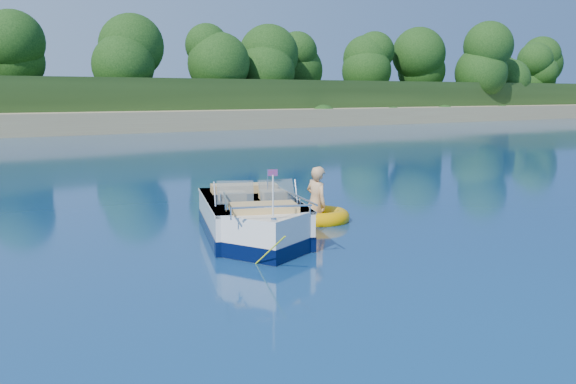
% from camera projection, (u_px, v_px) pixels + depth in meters
% --- Properties ---
extents(ground, '(160.00, 160.00, 0.00)m').
position_uv_depth(ground, '(189.00, 257.00, 11.04)').
color(ground, '#0B1D4D').
rests_on(ground, ground).
extents(motorboat, '(2.87, 4.82, 1.68)m').
position_uv_depth(motorboat, '(254.00, 222.00, 12.44)').
color(motorboat, white).
rests_on(motorboat, ground).
extents(tow_tube, '(1.68, 1.68, 0.37)m').
position_uv_depth(tow_tube, '(318.00, 217.00, 14.18)').
color(tow_tube, '#E79D00').
rests_on(tow_tube, ground).
extents(boy, '(0.49, 0.92, 1.74)m').
position_uv_depth(boy, '(315.00, 222.00, 14.07)').
color(boy, '#DDA974').
rests_on(boy, ground).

